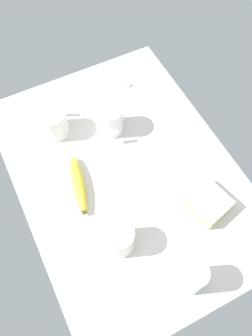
{
  "coord_description": "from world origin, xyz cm",
  "views": [
    {
      "loc": [
        -45.02,
        22.65,
        96.49
      ],
      "look_at": [
        0.0,
        0.0,
        5.0
      ],
      "focal_mm": 37.56,
      "sensor_mm": 36.0,
      "label": 1
    }
  ],
  "objects_px": {
    "coffee_mug_milky": "(119,239)",
    "coffee_mug_spare": "(53,123)",
    "glass_of_milk": "(192,278)",
    "banana": "(78,184)",
    "coffee_mug_black": "(110,119)",
    "spoon": "(121,84)",
    "sandwich_main": "(207,202)"
  },
  "relations": [
    {
      "from": "coffee_mug_milky",
      "to": "coffee_mug_spare",
      "type": "relative_size",
      "value": 0.89
    },
    {
      "from": "glass_of_milk",
      "to": "banana",
      "type": "distance_m",
      "value": 0.41
    },
    {
      "from": "coffee_mug_black",
      "to": "glass_of_milk",
      "type": "height_order",
      "value": "glass_of_milk"
    },
    {
      "from": "banana",
      "to": "spoon",
      "type": "bearing_deg",
      "value": -44.11
    },
    {
      "from": "coffee_mug_black",
      "to": "banana",
      "type": "xyz_separation_m",
      "value": [
        -0.15,
        0.17,
        -0.03
      ]
    },
    {
      "from": "coffee_mug_milky",
      "to": "glass_of_milk",
      "type": "bearing_deg",
      "value": -145.37
    },
    {
      "from": "glass_of_milk",
      "to": "spoon",
      "type": "bearing_deg",
      "value": -11.79
    },
    {
      "from": "coffee_mug_black",
      "to": "banana",
      "type": "height_order",
      "value": "coffee_mug_black"
    },
    {
      "from": "coffee_mug_spare",
      "to": "spoon",
      "type": "bearing_deg",
      "value": -73.78
    },
    {
      "from": "coffee_mug_spare",
      "to": "sandwich_main",
      "type": "height_order",
      "value": "coffee_mug_spare"
    },
    {
      "from": "glass_of_milk",
      "to": "banana",
      "type": "bearing_deg",
      "value": 21.16
    },
    {
      "from": "coffee_mug_spare",
      "to": "sandwich_main",
      "type": "xyz_separation_m",
      "value": [
        -0.44,
        -0.3,
        -0.03
      ]
    },
    {
      "from": "coffee_mug_spare",
      "to": "glass_of_milk",
      "type": "distance_m",
      "value": 0.62
    },
    {
      "from": "banana",
      "to": "coffee_mug_black",
      "type": "bearing_deg",
      "value": -49.92
    },
    {
      "from": "sandwich_main",
      "to": "spoon",
      "type": "distance_m",
      "value": 0.52
    },
    {
      "from": "sandwich_main",
      "to": "spoon",
      "type": "bearing_deg",
      "value": 1.61
    },
    {
      "from": "glass_of_milk",
      "to": "sandwich_main",
      "type": "bearing_deg",
      "value": -44.38
    },
    {
      "from": "coffee_mug_black",
      "to": "sandwich_main",
      "type": "height_order",
      "value": "coffee_mug_black"
    },
    {
      "from": "coffee_mug_milky",
      "to": "glass_of_milk",
      "type": "distance_m",
      "value": 0.21
    },
    {
      "from": "coffee_mug_milky",
      "to": "glass_of_milk",
      "type": "height_order",
      "value": "glass_of_milk"
    },
    {
      "from": "coffee_mug_black",
      "to": "coffee_mug_milky",
      "type": "xyz_separation_m",
      "value": [
        -0.36,
        0.15,
        -0.0
      ]
    },
    {
      "from": "coffee_mug_spare",
      "to": "coffee_mug_black",
      "type": "bearing_deg",
      "value": -113.51
    },
    {
      "from": "banana",
      "to": "glass_of_milk",
      "type": "bearing_deg",
      "value": -158.84
    },
    {
      "from": "banana",
      "to": "sandwich_main",
      "type": "bearing_deg",
      "value": -126.06
    },
    {
      "from": "spoon",
      "to": "banana",
      "type": "bearing_deg",
      "value": 135.89
    },
    {
      "from": "glass_of_milk",
      "to": "spoon",
      "type": "distance_m",
      "value": 0.7
    },
    {
      "from": "coffee_mug_spare",
      "to": "spoon",
      "type": "relative_size",
      "value": 1.14
    },
    {
      "from": "coffee_mug_milky",
      "to": "spoon",
      "type": "bearing_deg",
      "value": -27.05
    },
    {
      "from": "sandwich_main",
      "to": "banana",
      "type": "bearing_deg",
      "value": 53.94
    },
    {
      "from": "coffee_mug_milky",
      "to": "glass_of_milk",
      "type": "relative_size",
      "value": 0.91
    },
    {
      "from": "sandwich_main",
      "to": "coffee_mug_black",
      "type": "bearing_deg",
      "value": 19.5
    },
    {
      "from": "coffee_mug_black",
      "to": "coffee_mug_spare",
      "type": "xyz_separation_m",
      "value": [
        0.07,
        0.16,
        -0.0
      ]
    }
  ]
}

